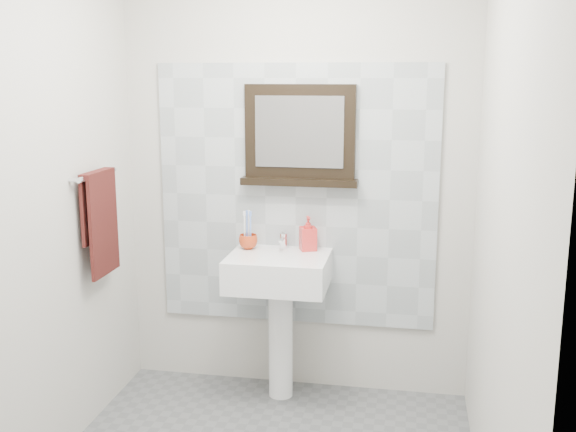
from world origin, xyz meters
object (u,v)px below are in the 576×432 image
object	(u,v)px
pedestal_sink	(279,287)
hand_towel	(100,215)
soap_dispenser	(308,233)
framed_mirror	(300,138)
toothbrush_cup	(248,242)

from	to	relation	value
pedestal_sink	hand_towel	world-z (taller)	hand_towel
soap_dispenser	framed_mirror	distance (m)	0.54
soap_dispenser	framed_mirror	xyz separation A→B (m)	(-0.06, 0.05, 0.53)
toothbrush_cup	hand_towel	bearing A→B (deg)	-148.07
soap_dispenser	hand_towel	xyz separation A→B (m)	(-1.03, -0.46, 0.16)
framed_mirror	hand_towel	bearing A→B (deg)	-151.92
toothbrush_cup	framed_mirror	size ratio (longest dim) A/B	0.16
hand_towel	framed_mirror	bearing A→B (deg)	28.08
toothbrush_cup	soap_dispenser	distance (m)	0.35
hand_towel	soap_dispenser	bearing A→B (deg)	24.22
pedestal_sink	toothbrush_cup	xyz separation A→B (m)	(-0.20, 0.10, 0.23)
pedestal_sink	hand_towel	size ratio (longest dim) A/B	1.75
pedestal_sink	framed_mirror	world-z (taller)	framed_mirror
soap_dispenser	hand_towel	distance (m)	1.14
toothbrush_cup	soap_dispenser	bearing A→B (deg)	5.71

